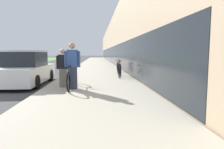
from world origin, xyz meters
TOP-DOWN VIEW (x-y plane):
  - sidewalk_slab at (5.25, 21.00)m, footprint 4.17×70.00m
  - storefront_facade at (12.37, 29.00)m, footprint 10.01×70.00m
  - lawn_strip at (-7.20, 25.00)m, footprint 7.28×70.00m
  - tandem_bicycle at (4.31, 2.00)m, footprint 0.52×2.63m
  - person_rider at (4.39, 1.67)m, footprint 0.60×0.24m
  - person_bystander at (3.95, 2.14)m, footprint 0.53×0.21m
  - bike_rack_hoop at (6.55, 4.80)m, footprint 0.05×0.60m
  - cruiser_bike_nearest at (6.69, 6.17)m, footprint 0.52×1.81m
  - cruiser_bike_middle at (6.89, 8.64)m, footprint 0.52×1.71m
  - parked_sedan_curbside at (1.95, 3.77)m, footprint 1.85×4.37m

SIDE VIEW (x-z plane):
  - lawn_strip at x=-7.20m, z-range 0.00..0.03m
  - sidewalk_slab at x=5.25m, z-range 0.00..0.13m
  - cruiser_bike_middle at x=6.89m, z-range 0.06..0.98m
  - tandem_bicycle at x=4.31m, z-range 0.06..0.98m
  - cruiser_bike_nearest at x=6.69m, z-range 0.06..0.99m
  - bike_rack_hoop at x=6.55m, z-range 0.22..1.07m
  - parked_sedan_curbside at x=1.95m, z-range -0.11..1.52m
  - person_bystander at x=3.95m, z-range 0.14..1.69m
  - person_rider at x=4.39m, z-range 0.14..1.91m
  - storefront_facade at x=12.37m, z-range -0.01..6.24m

